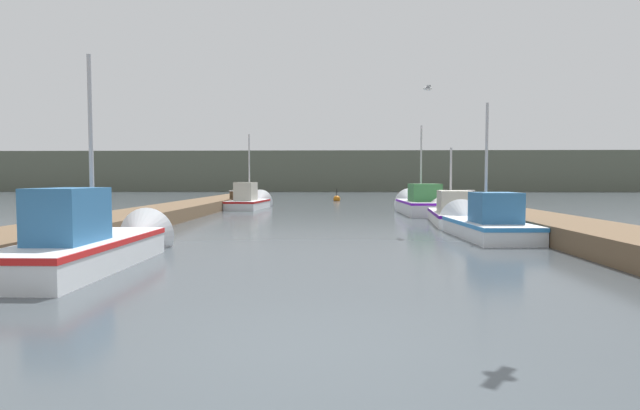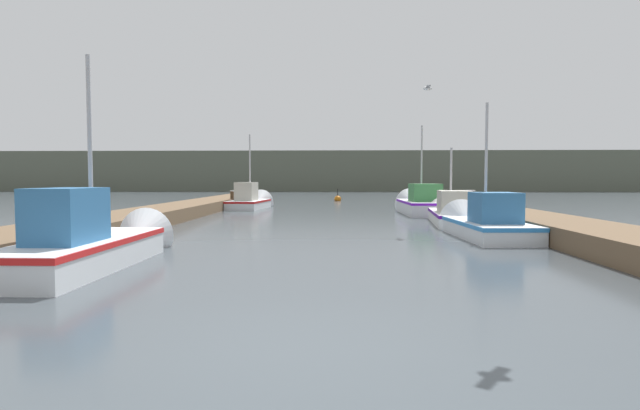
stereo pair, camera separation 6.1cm
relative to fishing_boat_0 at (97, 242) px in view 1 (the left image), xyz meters
name	(u,v)px [view 1 (the left image)]	position (x,y,z in m)	size (l,w,h in m)	color
ground_plane	(304,354)	(4.24, -4.73, -0.43)	(200.00, 200.00, 0.00)	#3D4449
dock_left	(173,212)	(-2.26, 11.27, -0.17)	(2.21, 40.00, 0.51)	brown
dock_right	(487,212)	(10.74, 11.27, -0.17)	(2.21, 40.00, 0.51)	brown
distant_shore_ridge	(333,172)	(4.24, 60.48, 2.12)	(120.00, 16.00, 5.11)	#565B4C
fishing_boat_0	(97,242)	(0.00, 0.00, 0.00)	(1.44, 5.14, 4.31)	silver
fishing_boat_1	(483,223)	(8.73, 4.93, -0.06)	(1.75, 4.54, 4.24)	silver
fishing_boat_2	(450,212)	(8.79, 9.29, -0.05)	(1.85, 5.42, 3.17)	silver
fishing_boat_3	(419,204)	(8.50, 14.30, 0.02)	(1.85, 5.58, 4.59)	silver
fishing_boat_4	(251,201)	(-0.12, 18.04, -0.03)	(1.97, 4.80, 4.55)	silver
mooring_piling_0	(470,206)	(9.62, 9.59, 0.18)	(0.32, 0.32, 1.21)	#473523
mooring_piling_1	(232,199)	(-1.18, 18.12, 0.06)	(0.31, 0.31, 0.97)	#473523
channel_buoy	(337,199)	(4.65, 27.14, -0.29)	(0.50, 0.50, 1.00)	#BF6513
seagull_1	(428,88)	(7.44, 6.66, 4.05)	(0.28, 0.55, 0.12)	white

